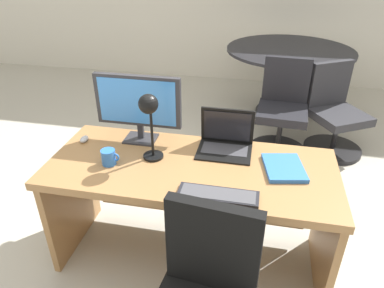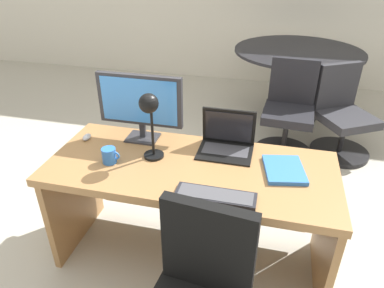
{
  "view_description": "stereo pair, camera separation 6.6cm",
  "coord_description": "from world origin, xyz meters",
  "px_view_note": "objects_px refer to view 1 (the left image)",
  "views": [
    {
      "loc": [
        0.35,
        -1.67,
        1.85
      ],
      "look_at": [
        0.0,
        0.04,
        0.85
      ],
      "focal_mm": 33.15,
      "sensor_mm": 36.0,
      "label": 1
    },
    {
      "loc": [
        0.41,
        -1.65,
        1.85
      ],
      "look_at": [
        0.0,
        0.04,
        0.85
      ],
      "focal_mm": 33.15,
      "sensor_mm": 36.0,
      "label": 2
    }
  ],
  "objects_px": {
    "meeting_chair_far": "(282,116)",
    "book": "(284,168)",
    "meeting_table": "(288,65)",
    "monitor": "(138,103)",
    "desk": "(192,188)",
    "laptop": "(226,137)",
    "mouse": "(84,139)",
    "meeting_chair_near": "(334,118)",
    "desk_lamp": "(149,113)",
    "coffee_mug": "(109,157)",
    "keyboard": "(218,195)"
  },
  "relations": [
    {
      "from": "book",
      "to": "desk_lamp",
      "type": "bearing_deg",
      "value": -176.58
    },
    {
      "from": "mouse",
      "to": "meeting_chair_far",
      "type": "height_order",
      "value": "meeting_chair_far"
    },
    {
      "from": "keyboard",
      "to": "meeting_chair_near",
      "type": "bearing_deg",
      "value": 65.23
    },
    {
      "from": "keyboard",
      "to": "meeting_chair_far",
      "type": "relative_size",
      "value": 0.45
    },
    {
      "from": "coffee_mug",
      "to": "meeting_chair_far",
      "type": "bearing_deg",
      "value": 57.65
    },
    {
      "from": "desk",
      "to": "laptop",
      "type": "height_order",
      "value": "laptop"
    },
    {
      "from": "desk",
      "to": "meeting_table",
      "type": "bearing_deg",
      "value": 75.26
    },
    {
      "from": "desk",
      "to": "coffee_mug",
      "type": "relative_size",
      "value": 15.43
    },
    {
      "from": "laptop",
      "to": "keyboard",
      "type": "relative_size",
      "value": 0.8
    },
    {
      "from": "mouse",
      "to": "meeting_chair_far",
      "type": "xyz_separation_m",
      "value": [
        1.3,
        1.42,
        -0.37
      ]
    },
    {
      "from": "mouse",
      "to": "desk_lamp",
      "type": "height_order",
      "value": "desk_lamp"
    },
    {
      "from": "desk",
      "to": "book",
      "type": "distance_m",
      "value": 0.56
    },
    {
      "from": "laptop",
      "to": "mouse",
      "type": "height_order",
      "value": "laptop"
    },
    {
      "from": "laptop",
      "to": "meeting_table",
      "type": "xyz_separation_m",
      "value": [
        0.46,
        2.2,
        -0.2
      ]
    },
    {
      "from": "meeting_table",
      "to": "monitor",
      "type": "bearing_deg",
      "value": -114.53
    },
    {
      "from": "desk",
      "to": "coffee_mug",
      "type": "xyz_separation_m",
      "value": [
        -0.46,
        -0.12,
        0.24
      ]
    },
    {
      "from": "monitor",
      "to": "book",
      "type": "relative_size",
      "value": 1.75
    },
    {
      "from": "desk",
      "to": "laptop",
      "type": "bearing_deg",
      "value": 49.73
    },
    {
      "from": "book",
      "to": "mouse",
      "type": "bearing_deg",
      "value": 176.68
    },
    {
      "from": "laptop",
      "to": "meeting_chair_near",
      "type": "relative_size",
      "value": 0.38
    },
    {
      "from": "book",
      "to": "coffee_mug",
      "type": "xyz_separation_m",
      "value": [
        -0.98,
        -0.14,
        0.03
      ]
    },
    {
      "from": "desk",
      "to": "coffee_mug",
      "type": "bearing_deg",
      "value": -165.02
    },
    {
      "from": "desk",
      "to": "monitor",
      "type": "height_order",
      "value": "monitor"
    },
    {
      "from": "mouse",
      "to": "meeting_chair_near",
      "type": "xyz_separation_m",
      "value": [
        1.81,
        1.55,
        -0.4
      ]
    },
    {
      "from": "desk",
      "to": "desk_lamp",
      "type": "distance_m",
      "value": 0.55
    },
    {
      "from": "meeting_table",
      "to": "meeting_chair_near",
      "type": "relative_size",
      "value": 1.65
    },
    {
      "from": "keyboard",
      "to": "meeting_table",
      "type": "relative_size",
      "value": 0.29
    },
    {
      "from": "desk",
      "to": "meeting_table",
      "type": "distance_m",
      "value": 2.49
    },
    {
      "from": "book",
      "to": "meeting_chair_far",
      "type": "relative_size",
      "value": 0.34
    },
    {
      "from": "laptop",
      "to": "book",
      "type": "height_order",
      "value": "laptop"
    },
    {
      "from": "keyboard",
      "to": "meeting_table",
      "type": "height_order",
      "value": "meeting_table"
    },
    {
      "from": "meeting_chair_far",
      "to": "book",
      "type": "bearing_deg",
      "value": -92.04
    },
    {
      "from": "monitor",
      "to": "desk_lamp",
      "type": "distance_m",
      "value": 0.26
    },
    {
      "from": "desk_lamp",
      "to": "meeting_chair_far",
      "type": "bearing_deg",
      "value": 62.22
    },
    {
      "from": "mouse",
      "to": "meeting_chair_near",
      "type": "distance_m",
      "value": 2.41
    },
    {
      "from": "laptop",
      "to": "book",
      "type": "relative_size",
      "value": 1.06
    },
    {
      "from": "monitor",
      "to": "meeting_chair_far",
      "type": "bearing_deg",
      "value": 54.27
    },
    {
      "from": "meeting_chair_near",
      "to": "mouse",
      "type": "bearing_deg",
      "value": -139.53
    },
    {
      "from": "laptop",
      "to": "coffee_mug",
      "type": "bearing_deg",
      "value": -152.79
    },
    {
      "from": "desk",
      "to": "meeting_chair_far",
      "type": "height_order",
      "value": "meeting_chair_far"
    },
    {
      "from": "desk",
      "to": "monitor",
      "type": "xyz_separation_m",
      "value": [
        -0.38,
        0.19,
        0.45
      ]
    },
    {
      "from": "desk",
      "to": "meeting_chair_far",
      "type": "xyz_separation_m",
      "value": [
        0.58,
        1.51,
        -0.16
      ]
    },
    {
      "from": "monitor",
      "to": "meeting_chair_far",
      "type": "height_order",
      "value": "monitor"
    },
    {
      "from": "meeting_table",
      "to": "keyboard",
      "type": "bearing_deg",
      "value": -99.24
    },
    {
      "from": "mouse",
      "to": "laptop",
      "type": "bearing_deg",
      "value": 6.99
    },
    {
      "from": "desk",
      "to": "mouse",
      "type": "height_order",
      "value": "mouse"
    },
    {
      "from": "coffee_mug",
      "to": "meeting_table",
      "type": "bearing_deg",
      "value": 66.59
    },
    {
      "from": "meeting_chair_near",
      "to": "meeting_table",
      "type": "bearing_deg",
      "value": 120.62
    },
    {
      "from": "desk",
      "to": "desk_lamp",
      "type": "xyz_separation_m",
      "value": [
        -0.24,
        -0.03,
        0.49
      ]
    },
    {
      "from": "mouse",
      "to": "book",
      "type": "relative_size",
      "value": 0.26
    }
  ]
}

